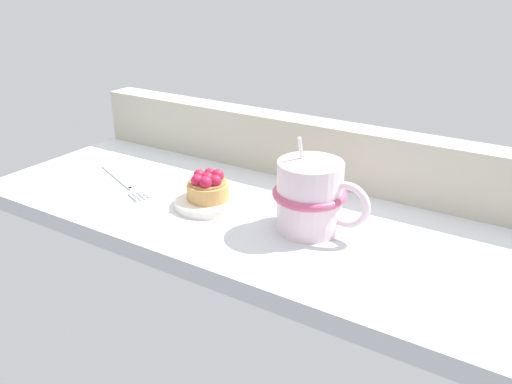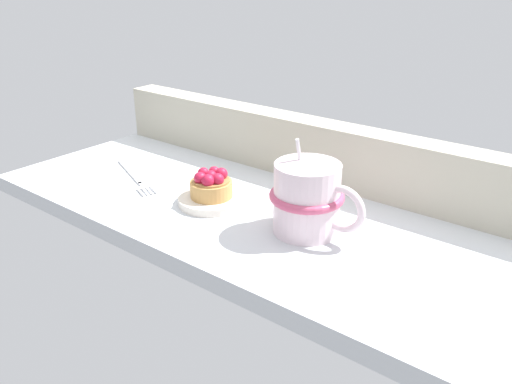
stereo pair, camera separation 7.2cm
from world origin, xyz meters
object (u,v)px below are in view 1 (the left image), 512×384
Objects in this scene: dessert_plate at (209,202)px; dessert_fork at (123,181)px; raspberry_tart at (208,187)px; coffee_mug at (311,196)px.

dessert_plate is 0.60× the size of dessert_fork.
dessert_plate reaches higher than dessert_fork.
coffee_mug is (16.75, 1.27, 1.92)cm from raspberry_tart.
raspberry_tart is (0.02, -0.03, 2.57)cm from dessert_plate.
dessert_plate is 0.75× the size of coffee_mug.
dessert_plate is at bearing 118.67° from raspberry_tart.
dessert_plate is 2.57cm from raspberry_tart.
raspberry_tart is 0.47× the size of coffee_mug.
dessert_fork is at bearing -178.09° from dessert_plate.
coffee_mug reaches higher than raspberry_tart.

